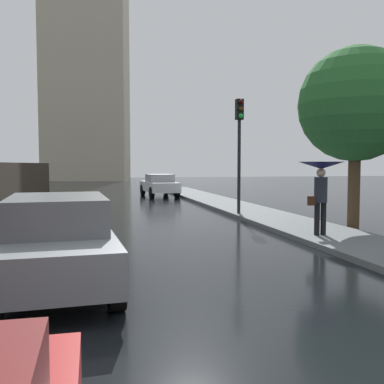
{
  "coord_description": "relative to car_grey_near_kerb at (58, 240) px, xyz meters",
  "views": [
    {
      "loc": [
        -1.02,
        -4.34,
        1.97
      ],
      "look_at": [
        0.96,
        4.47,
        1.39
      ],
      "focal_mm": 41.22,
      "sensor_mm": 36.0,
      "label": 1
    }
  ],
  "objects": [
    {
      "name": "ground",
      "position": [
        1.58,
        -2.9,
        -0.76
      ],
      "size": [
        120.0,
        120.0,
        0.0
      ],
      "primitive_type": "plane",
      "color": "black"
    },
    {
      "name": "car_grey_near_kerb",
      "position": [
        0.0,
        0.0,
        0.0
      ],
      "size": [
        1.94,
        4.29,
        1.46
      ],
      "rotation": [
        0.0,
        0.0,
        3.2
      ],
      "color": "slate",
      "rests_on": "ground"
    },
    {
      "name": "car_white_far_ahead",
      "position": [
        4.46,
        19.04,
        -0.05
      ],
      "size": [
        1.95,
        4.37,
        1.35
      ],
      "rotation": [
        0.0,
        0.0,
        0.07
      ],
      "color": "silver",
      "rests_on": "ground"
    },
    {
      "name": "pedestrian_with_umbrella_near",
      "position": [
        6.25,
        3.02,
        0.91
      ],
      "size": [
        1.16,
        1.16,
        1.89
      ],
      "rotation": [
        0.0,
        0.0,
        -0.0
      ],
      "color": "black",
      "rests_on": "sidewalk_strip"
    },
    {
      "name": "traffic_light",
      "position": [
        5.83,
        8.24,
        2.3
      ],
      "size": [
        0.26,
        0.39,
        4.2
      ],
      "color": "black",
      "rests_on": "sidewalk_strip"
    },
    {
      "name": "street_tree_near",
      "position": [
        8.13,
        4.44,
        2.94
      ],
      "size": [
        3.36,
        3.36,
        5.4
      ],
      "color": "#4C3823",
      "rests_on": "ground"
    },
    {
      "name": "distant_tower",
      "position": [
        -0.05,
        47.29,
        14.97
      ],
      "size": [
        10.61,
        7.83,
        31.45
      ],
      "color": "#B2A88E",
      "rests_on": "ground"
    }
  ]
}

